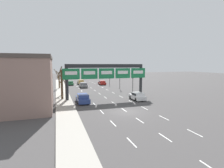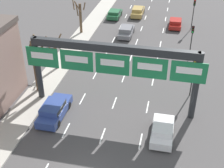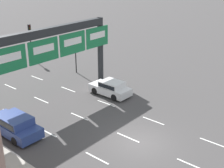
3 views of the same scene
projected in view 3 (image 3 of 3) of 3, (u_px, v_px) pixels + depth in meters
The scene contains 7 objects.
ground_plane at pixel (139, 142), 21.87m from camera, with size 220.00×220.00×0.00m, color #474444.
lane_dashes at pixel (25, 93), 29.97m from camera, with size 6.72×67.00×0.01m.
sign_gantry at pixel (42, 48), 26.20m from camera, with size 16.28×0.70×6.61m.
car_white at pixel (111, 88), 29.28m from camera, with size 1.83×4.03×1.40m.
car_blue at pixel (14, 124), 22.64m from camera, with size 1.92×4.83×1.53m.
traffic_light_near_gantry at pixel (30, 35), 38.89m from camera, with size 0.30×0.35×4.50m.
traffic_light_far_end at pixel (75, 46), 34.27m from camera, with size 0.30×0.35×4.33m.
Camera 3 is at (-15.58, -10.68, 11.93)m, focal length 50.00 mm.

